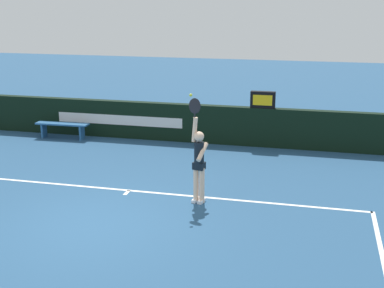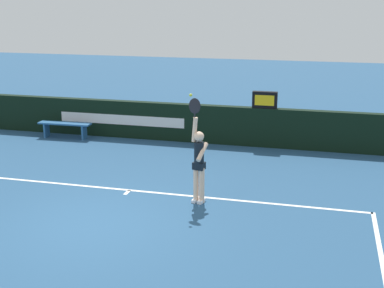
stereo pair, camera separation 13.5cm
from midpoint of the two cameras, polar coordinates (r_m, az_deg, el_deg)
ground_plane at (r=10.89m, az=-10.93°, el=-8.59°), size 60.00×60.00×0.00m
court_lines at (r=10.35m, az=-12.46°, el=-9.99°), size 11.12×5.45×0.00m
back_wall at (r=16.62m, az=-1.59°, el=2.35°), size 14.27×0.28×1.20m
speed_display at (r=15.96m, az=7.47°, el=4.80°), size 0.74×0.19×0.50m
tennis_player at (r=11.49m, az=0.40°, el=-1.81°), size 0.45×0.46×2.37m
tennis_ball at (r=11.15m, az=-0.49°, el=5.33°), size 0.07×0.07×0.07m
courtside_bench_near at (r=17.50m, az=-14.12°, el=1.86°), size 1.76×0.41×0.51m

